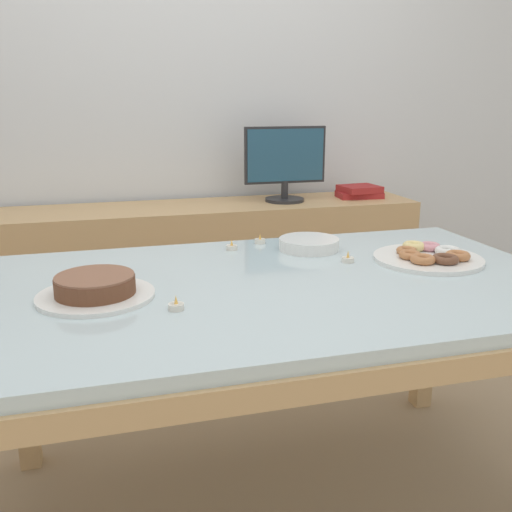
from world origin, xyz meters
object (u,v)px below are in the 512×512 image
tealight_near_front (232,247)px  cake_chocolate_round (95,288)px  tealight_centre (348,259)px  book_stack (359,192)px  pastry_platter (429,256)px  tealight_right_edge (260,241)px  computer_monitor (285,164)px  tealight_left_edge (176,306)px  plate_stack (309,244)px

tealight_near_front → cake_chocolate_round: bearing=-139.8°
tealight_near_front → tealight_centre: size_ratio=1.00×
book_stack → pastry_platter: bearing=-105.0°
tealight_near_front → tealight_right_edge: 0.14m
computer_monitor → pastry_platter: size_ratio=1.21×
cake_chocolate_round → tealight_centre: cake_chocolate_round is taller
cake_chocolate_round → tealight_left_edge: 0.24m
book_stack → cake_chocolate_round: 1.87m
book_stack → plate_stack: bearing=-124.2°
computer_monitor → book_stack: (0.42, 0.00, -0.16)m
book_stack → tealight_near_front: book_stack is taller
plate_stack → tealight_right_edge: plate_stack is taller
tealight_right_edge → tealight_near_front: bearing=-152.7°
cake_chocolate_round → tealight_left_edge: (0.19, -0.15, -0.02)m
plate_stack → tealight_near_front: bearing=165.4°
plate_stack → tealight_centre: bearing=-71.1°
tealight_near_front → tealight_right_edge: same height
book_stack → cake_chocolate_round: bearing=-137.1°
tealight_right_edge → book_stack: bearing=46.1°
book_stack → tealight_right_edge: (-0.79, -0.82, -0.02)m
cake_chocolate_round → pastry_platter: (1.05, 0.08, -0.01)m
computer_monitor → tealight_centre: 1.16m
tealight_right_edge → tealight_left_edge: (-0.39, -0.60, 0.00)m
book_stack → tealight_right_edge: size_ratio=6.11×
book_stack → tealight_left_edge: size_ratio=6.11×
tealight_near_front → tealight_left_edge: 0.60m
tealight_right_edge → cake_chocolate_round: bearing=-142.2°
computer_monitor → pastry_platter: bearing=-85.1°
book_stack → pastry_platter: book_stack is taller
book_stack → tealight_near_front: (-0.91, -0.88, -0.02)m
book_stack → plate_stack: book_stack is taller
book_stack → cake_chocolate_round: book_stack is taller
computer_monitor → book_stack: bearing=0.2°
tealight_centre → tealight_near_front: bearing=142.0°
pastry_platter → plate_stack: size_ratio=1.67×
tealight_near_front → tealight_left_edge: (-0.27, -0.54, 0.00)m
computer_monitor → book_stack: computer_monitor is taller
tealight_left_edge → tealight_right_edge: bearing=57.0°
computer_monitor → plate_stack: (-0.23, -0.95, -0.17)m
computer_monitor → tealight_left_edge: bearing=-118.1°
pastry_platter → cake_chocolate_round: bearing=-175.6°
tealight_right_edge → tealight_centre: size_ratio=1.00×
tealight_centre → plate_stack: bearing=108.9°
pastry_platter → tealight_right_edge: bearing=141.4°
cake_chocolate_round → tealight_near_front: (0.46, 0.39, -0.02)m
plate_stack → tealight_centre: (0.06, -0.19, -0.01)m
plate_stack → tealight_left_edge: plate_stack is taller
tealight_centre → tealight_left_edge: (-0.60, -0.28, 0.00)m
computer_monitor → cake_chocolate_round: size_ratio=1.37×
book_stack → pastry_platter: (-0.32, -1.19, -0.02)m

